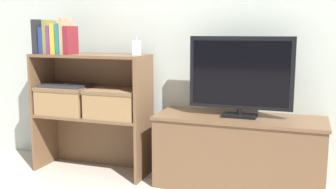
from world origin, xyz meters
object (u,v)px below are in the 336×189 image
object	(u,v)px
book_navy	(46,41)
storage_basket_right	(115,102)
book_tan	(66,36)
baby_monitor	(136,48)
laptop	(66,85)
tv_stand	(238,152)
storage_basket_left	(67,99)
book_maroon	(71,40)
tv	(241,75)
book_charcoal	(40,37)
book_mustard	(58,39)
book_plum	(54,40)
book_olive	(50,37)
book_teal	(62,39)

from	to	relation	value
book_navy	storage_basket_right	xyz separation A→B (m)	(0.53, 0.04, -0.42)
book_tan	baby_monitor	xyz separation A→B (m)	(0.52, 0.06, -0.08)
baby_monitor	laptop	size ratio (longest dim) A/B	0.37
tv_stand	storage_basket_left	bearing A→B (deg)	-177.72
book_maroon	storage_basket_right	distance (m)	0.54
tv	book_charcoal	size ratio (longest dim) A/B	2.70
book_tan	laptop	xyz separation A→B (m)	(-0.04, 0.04, -0.36)
book_charcoal	laptop	bearing A→B (deg)	14.18
book_tan	book_mustard	bearing A→B (deg)	180.00
tv	book_plum	world-z (taller)	book_plum
book_olive	laptop	bearing A→B (deg)	25.59
book_teal	book_tan	bearing A→B (deg)	0.00
laptop	book_navy	bearing A→B (deg)	-161.16
tv	tv_stand	bearing A→B (deg)	90.00
book_mustard	baby_monitor	xyz separation A→B (m)	(0.59, 0.06, -0.06)
storage_basket_right	book_plum	bearing A→B (deg)	-174.62
book_maroon	storage_basket_right	world-z (taller)	book_maroon
book_navy	book_maroon	world-z (taller)	book_maroon
tv_stand	baby_monitor	size ratio (longest dim) A/B	8.49
tv	book_navy	size ratio (longest dim) A/B	3.47
book_olive	book_plum	xyz separation A→B (m)	(0.03, 0.00, -0.02)
book_tan	laptop	size ratio (longest dim) A/B	0.75
book_navy	book_mustard	world-z (taller)	book_mustard
tv	book_navy	bearing A→B (deg)	-176.22
book_mustard	book_teal	world-z (taller)	same
book_olive	book_plum	distance (m)	0.04
book_maroon	book_tan	bearing A→B (deg)	180.00
book_plum	book_mustard	xyz separation A→B (m)	(0.03, 0.00, 0.01)
tv	storage_basket_left	bearing A→B (deg)	-177.79
book_charcoal	laptop	size ratio (longest dim) A/B	0.71
book_navy	book_teal	world-z (taller)	book_teal
book_navy	storage_basket_left	size ratio (longest dim) A/B	0.50
tv_stand	book_mustard	bearing A→B (deg)	-175.85
tv	baby_monitor	size ratio (longest dim) A/B	5.16
laptop	book_olive	bearing A→B (deg)	-154.41
book_teal	baby_monitor	bearing A→B (deg)	6.03
laptop	baby_monitor	bearing A→B (deg)	1.53
baby_monitor	book_teal	bearing A→B (deg)	-173.97
book_mustard	baby_monitor	bearing A→B (deg)	5.67
book_plum	book_tan	distance (m)	0.11
tv_stand	book_charcoal	world-z (taller)	book_charcoal
tv	book_mustard	xyz separation A→B (m)	(-1.29, -0.09, 0.22)
book_charcoal	book_mustard	bearing A→B (deg)	0.00
book_navy	laptop	distance (m)	0.35
book_charcoal	baby_monitor	size ratio (longest dim) A/B	1.91
tv_stand	book_maroon	world-z (taller)	book_maroon
tv_stand	tv	xyz separation A→B (m)	(0.00, -0.00, 0.51)
tv	book_charcoal	world-z (taller)	book_charcoal
storage_basket_right	laptop	world-z (taller)	laptop
book_tan	storage_basket_left	size ratio (longest dim) A/B	0.67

